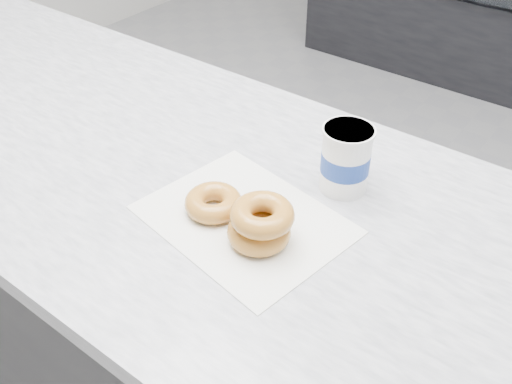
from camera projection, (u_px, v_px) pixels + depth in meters
ground at (317, 294)px, 2.04m from camera, size 5.00×5.00×0.00m
counter at (197, 317)px, 1.39m from camera, size 3.06×0.76×0.90m
wax_paper at (244, 219)px, 0.99m from camera, size 0.38×0.31×0.00m
donut_single at (213, 203)px, 0.99m from camera, size 0.11×0.11×0.04m
donut_stack at (261, 223)px, 0.92m from camera, size 0.15×0.15×0.07m
coffee_cup at (346, 158)px, 1.02m from camera, size 0.10×0.10×0.13m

